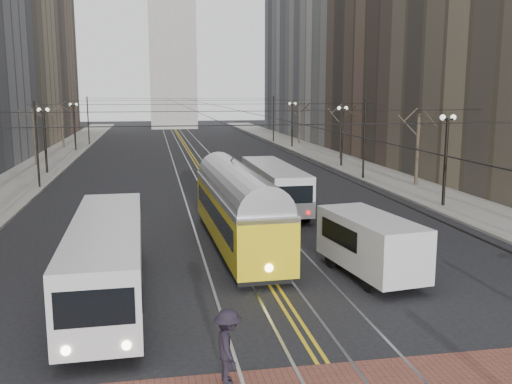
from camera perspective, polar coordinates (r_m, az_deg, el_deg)
name	(u,v)px	position (r m, az deg, el deg)	size (l,w,h in m)	color
ground	(313,348)	(17.09, 5.71, -15.28)	(260.00, 260.00, 0.00)	black
sidewalk_left	(46,164)	(61.19, -20.26, 2.65)	(5.00, 140.00, 0.15)	gray
sidewalk_right	(332,158)	(63.30, 7.59, 3.41)	(5.00, 140.00, 0.15)	gray
streetcar_rails	(195,161)	(60.43, -6.10, 3.06)	(4.80, 130.00, 0.02)	gray
centre_lines	(195,161)	(60.43, -6.10, 3.06)	(0.42, 130.00, 0.01)	gold
building_left_far	(15,11)	(103.80, -22.95, 16.31)	(16.00, 20.00, 40.00)	brown
building_right_mid	(424,1)	(68.45, 16.49, 17.80)	(16.00, 20.00, 34.00)	brown
building_right_far	(320,18)	(105.92, 6.42, 16.88)	(16.00, 20.00, 40.00)	slate
lamp_posts	(210,151)	(44.02, -4.58, 4.15)	(27.60, 57.20, 5.60)	black
street_trees	(203,143)	(50.47, -5.33, 4.89)	(31.68, 53.28, 5.60)	#382D23
trolley_wires	(203,132)	(49.98, -5.30, 5.96)	(25.96, 120.00, 6.60)	black
transit_bus	(107,262)	(20.76, -14.66, -6.76)	(2.35, 11.30, 2.83)	#BABABA
streetcar	(238,215)	(27.02, -1.84, -2.34)	(2.37, 12.78, 3.01)	yellow
rear_bus	(274,187)	(35.72, 1.80, 0.49)	(2.28, 10.48, 2.73)	#BCBCBC
cargo_van	(370,247)	(23.11, 11.36, -5.40)	(2.12, 5.52, 2.44)	silver
sedan_grey	(287,189)	(38.43, 3.16, 0.33)	(1.94, 4.81, 1.64)	#414449
pedestrian_d	(228,346)	(14.85, -2.81, -15.16)	(1.25, 0.72, 1.93)	black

